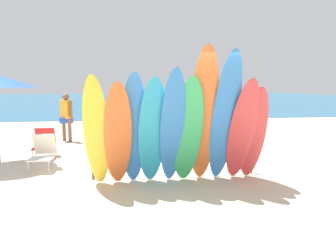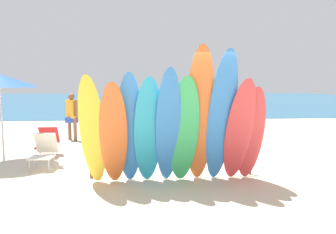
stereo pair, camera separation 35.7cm
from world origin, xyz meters
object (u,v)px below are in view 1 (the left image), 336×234
(surfboard_rack, at_px, (175,153))
(surfboard_blue_2, at_px, (134,130))
(surfboard_teal_3, at_px, (152,132))
(beach_chair_blue, at_px, (43,151))
(surfboard_blue_4, at_px, (172,128))
(surfboard_red_8, at_px, (242,131))
(beach_chair_red, at_px, (44,142))
(surfboard_orange_1, at_px, (118,135))
(surfboard_red_9, at_px, (253,134))
(surfboard_yellow_0, at_px, (96,133))
(surfboard_orange_6, at_px, (204,117))
(beachgoer_strolling, at_px, (197,104))
(surfboard_green_5, at_px, (188,131))
(surfboard_blue_7, at_px, (225,119))
(beachgoer_by_water, at_px, (66,114))

(surfboard_rack, height_order, surfboard_blue_2, surfboard_blue_2)
(surfboard_blue_2, xyz_separation_m, surfboard_teal_3, (0.35, -0.03, -0.04))
(beach_chair_blue, bearing_deg, surfboard_blue_4, -27.36)
(surfboard_rack, distance_m, surfboard_red_8, 1.48)
(surfboard_blue_4, bearing_deg, beach_chair_blue, 150.18)
(beach_chair_red, bearing_deg, surfboard_orange_1, -56.45)
(surfboard_red_8, distance_m, surfboard_red_9, 0.28)
(surfboard_yellow_0, bearing_deg, surfboard_teal_3, 6.19)
(surfboard_orange_6, distance_m, beach_chair_red, 4.65)
(beach_chair_red, bearing_deg, surfboard_rack, -36.35)
(surfboard_blue_4, xyz_separation_m, beach_chair_red, (-3.03, 2.78, -0.71))
(surfboard_blue_2, xyz_separation_m, beachgoer_strolling, (3.10, 8.33, -0.10))
(surfboard_red_8, bearing_deg, surfboard_blue_4, 179.56)
(surfboard_yellow_0, bearing_deg, surfboard_blue_4, 1.75)
(surfboard_orange_1, xyz_separation_m, surfboard_teal_3, (0.65, 0.05, 0.04))
(surfboard_yellow_0, relative_size, surfboard_blue_2, 0.99)
(surfboard_rack, height_order, surfboard_green_5, surfboard_green_5)
(surfboard_yellow_0, xyz_separation_m, surfboard_orange_6, (2.00, -0.00, 0.26))
(surfboard_orange_6, xyz_separation_m, beach_chair_red, (-3.63, 2.76, -0.91))
(beachgoer_strolling, bearing_deg, surfboard_orange_6, -28.34)
(surfboard_blue_4, xyz_separation_m, beachgoer_strolling, (2.38, 8.45, -0.14))
(surfboard_blue_7, relative_size, beach_chair_blue, 3.36)
(surfboard_blue_4, relative_size, surfboard_green_5, 1.08)
(surfboard_red_9, bearing_deg, surfboard_orange_6, -172.10)
(surfboard_rack, distance_m, surfboard_blue_7, 1.35)
(surfboard_teal_3, bearing_deg, surfboard_green_5, -7.01)
(surfboard_yellow_0, bearing_deg, surfboard_red_8, 3.12)
(surfboard_green_5, bearing_deg, surfboard_blue_4, -173.36)
(surfboard_yellow_0, height_order, surfboard_red_8, surfboard_yellow_0)
(surfboard_rack, bearing_deg, surfboard_orange_1, -151.53)
(surfboard_blue_4, height_order, surfboard_red_9, surfboard_blue_4)
(surfboard_blue_2, height_order, surfboard_red_8, surfboard_blue_2)
(surfboard_rack, relative_size, surfboard_red_8, 1.57)
(surfboard_orange_1, relative_size, surfboard_orange_6, 0.77)
(surfboard_yellow_0, relative_size, beach_chair_red, 2.86)
(surfboard_red_8, height_order, beach_chair_red, surfboard_red_8)
(beachgoer_by_water, bearing_deg, surfboard_green_5, -13.52)
(surfboard_blue_4, bearing_deg, surfboard_blue_2, 170.34)
(surfboard_orange_1, xyz_separation_m, beach_chair_blue, (-1.74, 1.52, -0.58))
(surfboard_blue_4, xyz_separation_m, surfboard_orange_6, (0.60, 0.03, 0.20))
(surfboard_orange_1, xyz_separation_m, surfboard_blue_2, (0.30, 0.09, 0.08))
(surfboard_blue_2, bearing_deg, surfboard_red_8, -4.81)
(beachgoer_by_water, xyz_separation_m, beach_chair_red, (-0.17, -2.25, -0.51))
(surfboard_yellow_0, height_order, surfboard_green_5, surfboard_yellow_0)
(surfboard_red_9, xyz_separation_m, beachgoer_strolling, (0.74, 8.33, 0.03))
(surfboard_teal_3, relative_size, surfboard_red_8, 1.00)
(surfboard_orange_6, relative_size, beachgoer_by_water, 1.73)
(surfboard_rack, height_order, surfboard_yellow_0, surfboard_yellow_0)
(surfboard_rack, relative_size, surfboard_teal_3, 1.58)
(beachgoer_strolling, bearing_deg, beach_chair_blue, -53.11)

